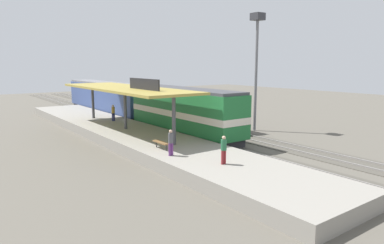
# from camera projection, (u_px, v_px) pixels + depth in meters

# --- Properties ---
(ground_plane) EXTENTS (120.00, 120.00, 0.00)m
(ground_plane) POSITION_uv_depth(u_px,v_px,m) (185.00, 131.00, 36.13)
(ground_plane) COLOR #5B564C
(track_near) EXTENTS (3.20, 110.00, 0.16)m
(track_near) POSITION_uv_depth(u_px,v_px,m) (168.00, 132.00, 34.95)
(track_near) COLOR #4E4941
(track_near) RESTS_ON ground
(track_far) EXTENTS (3.20, 110.00, 0.16)m
(track_far) POSITION_uv_depth(u_px,v_px,m) (205.00, 128.00, 37.64)
(track_far) COLOR #4E4941
(track_far) RESTS_ON ground
(platform) EXTENTS (6.00, 44.00, 0.90)m
(platform) POSITION_uv_depth(u_px,v_px,m) (126.00, 134.00, 32.20)
(platform) COLOR gray
(platform) RESTS_ON ground
(station_canopy) EXTENTS (5.20, 18.00, 4.70)m
(station_canopy) POSITION_uv_depth(u_px,v_px,m) (125.00, 89.00, 31.46)
(station_canopy) COLOR #47474C
(station_canopy) RESTS_ON platform
(platform_bench) EXTENTS (0.44, 1.70, 0.50)m
(platform_bench) POSITION_uv_depth(u_px,v_px,m) (161.00, 143.00, 24.48)
(platform_bench) COLOR #333338
(platform_bench) RESTS_ON platform
(locomotive) EXTENTS (2.93, 14.43, 4.44)m
(locomotive) POSITION_uv_depth(u_px,v_px,m) (184.00, 112.00, 32.46)
(locomotive) COLOR #28282D
(locomotive) RESTS_ON track_near
(passenger_carriage_single) EXTENTS (2.90, 20.00, 4.24)m
(passenger_carriage_single) POSITION_uv_depth(u_px,v_px,m) (106.00, 98.00, 46.78)
(passenger_carriage_single) COLOR #28282D
(passenger_carriage_single) RESTS_ON track_near
(freight_car) EXTENTS (2.80, 12.00, 3.54)m
(freight_car) POSITION_uv_depth(u_px,v_px,m) (197.00, 108.00, 38.36)
(freight_car) COLOR #28282D
(freight_car) RESTS_ON track_far
(light_mast) EXTENTS (1.10, 1.10, 11.70)m
(light_mast) POSITION_uv_depth(u_px,v_px,m) (257.00, 47.00, 34.78)
(light_mast) COLOR slate
(light_mast) RESTS_ON ground
(person_waiting) EXTENTS (0.34, 0.34, 1.71)m
(person_waiting) POSITION_uv_depth(u_px,v_px,m) (113.00, 112.00, 36.35)
(person_waiting) COLOR navy
(person_waiting) RESTS_ON platform
(person_walking) EXTENTS (0.34, 0.34, 1.71)m
(person_walking) POSITION_uv_depth(u_px,v_px,m) (224.00, 148.00, 20.65)
(person_walking) COLOR maroon
(person_walking) RESTS_ON platform
(person_boarding) EXTENTS (0.34, 0.34, 1.71)m
(person_boarding) POSITION_uv_depth(u_px,v_px,m) (171.00, 141.00, 22.58)
(person_boarding) COLOR #663375
(person_boarding) RESTS_ON platform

